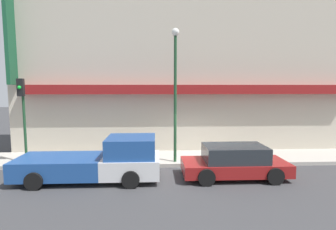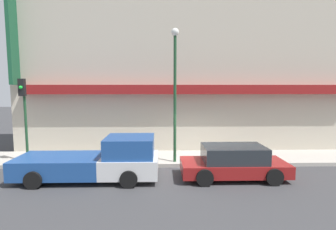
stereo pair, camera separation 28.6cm
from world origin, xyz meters
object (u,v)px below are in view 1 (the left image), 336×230
fire_hydrant (208,154)px  street_lamp (175,81)px  parked_car (234,162)px  traffic_light (23,106)px  pickup_truck (99,161)px

fire_hydrant → street_lamp: street_lamp is taller
parked_car → traffic_light: 9.81m
fire_hydrant → street_lamp: bearing=-179.7°
pickup_truck → street_lamp: size_ratio=0.90×
pickup_truck → traffic_light: bearing=153.9°
street_lamp → traffic_light: street_lamp is taller
fire_hydrant → traffic_light: traffic_light is taller
parked_car → street_lamp: bearing=142.0°
pickup_truck → parked_car: pickup_truck is taller
pickup_truck → traffic_light: (-3.82, 1.83, 2.13)m
parked_car → traffic_light: size_ratio=1.09×
fire_hydrant → traffic_light: 8.95m
traffic_light → pickup_truck: bearing=-25.6°
parked_car → street_lamp: street_lamp is taller
fire_hydrant → traffic_light: bearing=-179.8°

